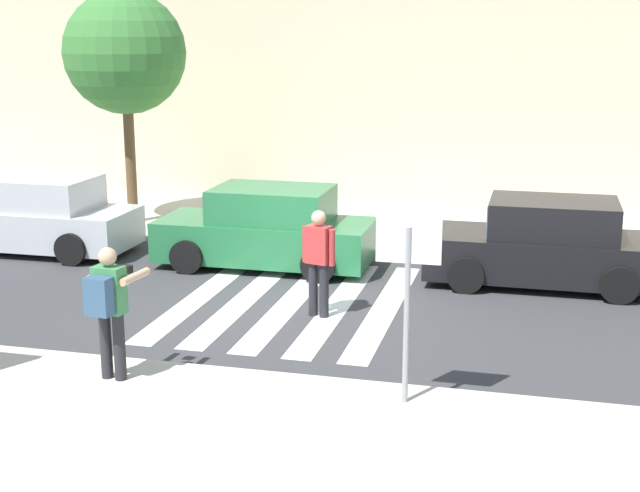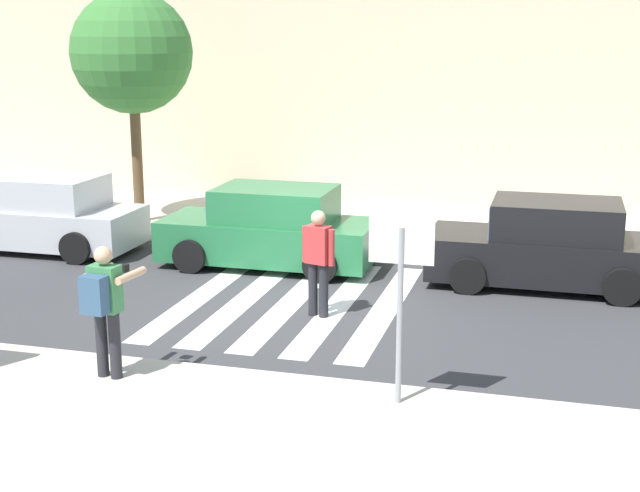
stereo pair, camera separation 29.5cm
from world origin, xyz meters
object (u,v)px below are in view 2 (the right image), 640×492
(stop_sign, at_px, (401,256))
(photographer_with_backpack, at_px, (104,301))
(parked_car_green, at_px, (270,229))
(parked_car_black, at_px, (548,246))
(parked_car_silver, at_px, (43,215))
(pedestrian_crossing, at_px, (318,257))
(street_tree_west, at_px, (132,53))

(stop_sign, bearing_deg, photographer_with_backpack, -176.60)
(parked_car_green, bearing_deg, parked_car_black, -0.00)
(photographer_with_backpack, distance_m, parked_car_black, 8.20)
(stop_sign, relative_size, parked_car_green, 0.60)
(parked_car_silver, relative_size, parked_car_black, 1.00)
(pedestrian_crossing, distance_m, parked_car_silver, 7.19)
(pedestrian_crossing, distance_m, street_tree_west, 8.29)
(stop_sign, xyz_separation_m, parked_car_silver, (-8.55, 6.02, -1.22))
(parked_car_silver, bearing_deg, pedestrian_crossing, -22.34)
(stop_sign, relative_size, pedestrian_crossing, 1.43)
(photographer_with_backpack, xyz_separation_m, street_tree_west, (-3.90, 8.74, 2.77))
(photographer_with_backpack, height_order, street_tree_west, street_tree_west)
(parked_car_black, relative_size, street_tree_west, 0.79)
(parked_car_silver, bearing_deg, photographer_with_backpack, -52.28)
(stop_sign, bearing_deg, street_tree_west, 131.79)
(photographer_with_backpack, bearing_deg, street_tree_west, 114.04)
(parked_car_silver, bearing_deg, stop_sign, -35.18)
(street_tree_west, bearing_deg, photographer_with_backpack, -65.96)
(parked_car_silver, distance_m, parked_car_green, 4.94)
(pedestrian_crossing, distance_m, parked_car_green, 3.23)
(parked_car_green, bearing_deg, pedestrian_crossing, -58.01)
(photographer_with_backpack, bearing_deg, parked_car_green, 88.97)
(photographer_with_backpack, xyz_separation_m, parked_car_green, (0.11, 6.24, -0.44))
(parked_car_black, height_order, street_tree_west, street_tree_west)
(parked_car_green, bearing_deg, street_tree_west, 148.11)
(pedestrian_crossing, bearing_deg, parked_car_black, 38.11)
(photographer_with_backpack, relative_size, parked_car_silver, 0.42)
(stop_sign, height_order, parked_car_black, stop_sign)
(photographer_with_backpack, height_order, pedestrian_crossing, photographer_with_backpack)
(photographer_with_backpack, bearing_deg, parked_car_black, 49.67)
(stop_sign, distance_m, parked_car_black, 6.35)
(parked_car_silver, relative_size, street_tree_west, 0.79)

